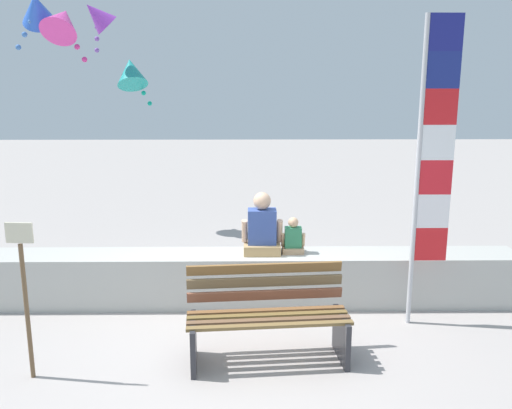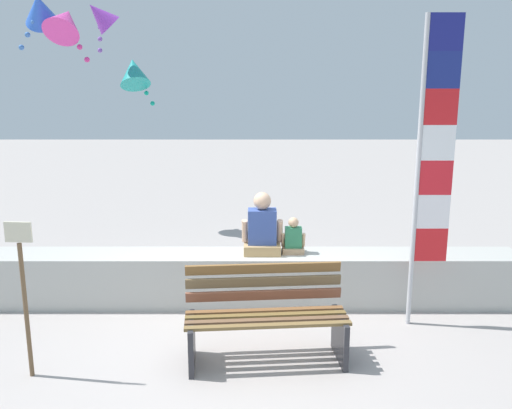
{
  "view_description": "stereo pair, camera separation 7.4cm",
  "coord_description": "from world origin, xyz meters",
  "px_view_note": "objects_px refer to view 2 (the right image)",
  "views": [
    {
      "loc": [
        0.18,
        -5.24,
        2.63
      ],
      "look_at": [
        0.26,
        0.97,
        1.22
      ],
      "focal_mm": 38.33,
      "sensor_mm": 36.0,
      "label": 1
    },
    {
      "loc": [
        0.26,
        -5.24,
        2.63
      ],
      "look_at": [
        0.26,
        0.97,
        1.22
      ],
      "focal_mm": 38.33,
      "sensor_mm": 36.0,
      "label": 2
    }
  ],
  "objects_px": {
    "park_bench": "(266,318)",
    "person_child": "(293,239)",
    "kite_teal": "(134,72)",
    "flag_banner": "(430,156)",
    "person_adult": "(262,229)",
    "kite_purple": "(100,16)",
    "kite_blue": "(39,10)",
    "kite_magenta": "(65,22)",
    "sign_post": "(24,288)"
  },
  "relations": [
    {
      "from": "park_bench",
      "to": "person_child",
      "type": "bearing_deg",
      "value": 75.91
    },
    {
      "from": "kite_teal",
      "to": "flag_banner",
      "type": "bearing_deg",
      "value": -45.97
    },
    {
      "from": "park_bench",
      "to": "kite_teal",
      "type": "relative_size",
      "value": 1.72
    },
    {
      "from": "flag_banner",
      "to": "person_adult",
      "type": "bearing_deg",
      "value": 160.37
    },
    {
      "from": "person_adult",
      "to": "flag_banner",
      "type": "height_order",
      "value": "flag_banner"
    },
    {
      "from": "person_child",
      "to": "kite_teal",
      "type": "bearing_deg",
      "value": 126.6
    },
    {
      "from": "person_adult",
      "to": "kite_purple",
      "type": "relative_size",
      "value": 0.83
    },
    {
      "from": "person_child",
      "to": "kite_blue",
      "type": "bearing_deg",
      "value": 149.27
    },
    {
      "from": "person_adult",
      "to": "kite_magenta",
      "type": "bearing_deg",
      "value": 143.54
    },
    {
      "from": "flag_banner",
      "to": "kite_blue",
      "type": "xyz_separation_m",
      "value": [
        -4.97,
        2.76,
        1.77
      ]
    },
    {
      "from": "flag_banner",
      "to": "kite_blue",
      "type": "relative_size",
      "value": 3.6
    },
    {
      "from": "person_adult",
      "to": "kite_blue",
      "type": "relative_size",
      "value": 0.81
    },
    {
      "from": "kite_teal",
      "to": "kite_purple",
      "type": "height_order",
      "value": "kite_purple"
    },
    {
      "from": "person_adult",
      "to": "kite_blue",
      "type": "height_order",
      "value": "kite_blue"
    },
    {
      "from": "person_child",
      "to": "kite_teal",
      "type": "xyz_separation_m",
      "value": [
        -2.55,
        3.43,
        1.99
      ]
    },
    {
      "from": "kite_blue",
      "to": "kite_teal",
      "type": "bearing_deg",
      "value": 50.68
    },
    {
      "from": "person_child",
      "to": "kite_teal",
      "type": "height_order",
      "value": "kite_teal"
    },
    {
      "from": "kite_blue",
      "to": "kite_teal",
      "type": "xyz_separation_m",
      "value": [
        1.06,
        1.29,
        -0.87
      ]
    },
    {
      "from": "person_child",
      "to": "kite_teal",
      "type": "distance_m",
      "value": 4.71
    },
    {
      "from": "sign_post",
      "to": "park_bench",
      "type": "bearing_deg",
      "value": 8.83
    },
    {
      "from": "kite_purple",
      "to": "kite_blue",
      "type": "bearing_deg",
      "value": -119.3
    },
    {
      "from": "person_adult",
      "to": "kite_teal",
      "type": "distance_m",
      "value": 4.47
    },
    {
      "from": "kite_blue",
      "to": "kite_purple",
      "type": "relative_size",
      "value": 1.03
    },
    {
      "from": "kite_purple",
      "to": "person_adult",
      "type": "bearing_deg",
      "value": -50.44
    },
    {
      "from": "flag_banner",
      "to": "kite_magenta",
      "type": "relative_size",
      "value": 3.54
    },
    {
      "from": "person_adult",
      "to": "park_bench",
      "type": "bearing_deg",
      "value": -89.14
    },
    {
      "from": "kite_purple",
      "to": "kite_teal",
      "type": "bearing_deg",
      "value": 26.76
    },
    {
      "from": "person_adult",
      "to": "sign_post",
      "type": "xyz_separation_m",
      "value": [
        -2.12,
        -1.72,
        -0.06
      ]
    },
    {
      "from": "person_child",
      "to": "kite_purple",
      "type": "xyz_separation_m",
      "value": [
        -3.01,
        3.2,
        2.89
      ]
    },
    {
      "from": "kite_purple",
      "to": "kite_magenta",
      "type": "distance_m",
      "value": 1.12
    },
    {
      "from": "flag_banner",
      "to": "kite_blue",
      "type": "distance_m",
      "value": 5.96
    },
    {
      "from": "park_bench",
      "to": "kite_blue",
      "type": "xyz_separation_m",
      "value": [
        -3.25,
        3.53,
        3.23
      ]
    },
    {
      "from": "kite_magenta",
      "to": "sign_post",
      "type": "xyz_separation_m",
      "value": [
        0.75,
        -3.84,
        -2.63
      ]
    },
    {
      "from": "person_adult",
      "to": "kite_teal",
      "type": "bearing_deg",
      "value": 122.41
    },
    {
      "from": "sign_post",
      "to": "kite_purple",
      "type": "bearing_deg",
      "value": 96.04
    },
    {
      "from": "person_adult",
      "to": "sign_post",
      "type": "distance_m",
      "value": 2.73
    },
    {
      "from": "person_child",
      "to": "kite_purple",
      "type": "relative_size",
      "value": 0.49
    },
    {
      "from": "flag_banner",
      "to": "kite_purple",
      "type": "bearing_deg",
      "value": 138.92
    },
    {
      "from": "kite_blue",
      "to": "kite_magenta",
      "type": "distance_m",
      "value": 0.4
    },
    {
      "from": "park_bench",
      "to": "kite_magenta",
      "type": "xyz_separation_m",
      "value": [
        -2.89,
        3.51,
        3.06
      ]
    },
    {
      "from": "park_bench",
      "to": "sign_post",
      "type": "bearing_deg",
      "value": -171.17
    },
    {
      "from": "kite_teal",
      "to": "kite_magenta",
      "type": "xyz_separation_m",
      "value": [
        -0.69,
        -1.31,
        0.69
      ]
    },
    {
      "from": "person_child",
      "to": "kite_purple",
      "type": "height_order",
      "value": "kite_purple"
    },
    {
      "from": "kite_magenta",
      "to": "flag_banner",
      "type": "bearing_deg",
      "value": -30.74
    },
    {
      "from": "kite_purple",
      "to": "park_bench",
      "type": "bearing_deg",
      "value": -59.88
    },
    {
      "from": "person_adult",
      "to": "kite_teal",
      "type": "xyz_separation_m",
      "value": [
        -2.18,
        3.43,
        1.87
      ]
    },
    {
      "from": "park_bench",
      "to": "sign_post",
      "type": "distance_m",
      "value": 2.21
    },
    {
      "from": "sign_post",
      "to": "kite_blue",
      "type": "bearing_deg",
      "value": 106.05
    },
    {
      "from": "person_child",
      "to": "park_bench",
      "type": "bearing_deg",
      "value": -104.09
    },
    {
      "from": "kite_magenta",
      "to": "kite_blue",
      "type": "bearing_deg",
      "value": 176.24
    }
  ]
}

